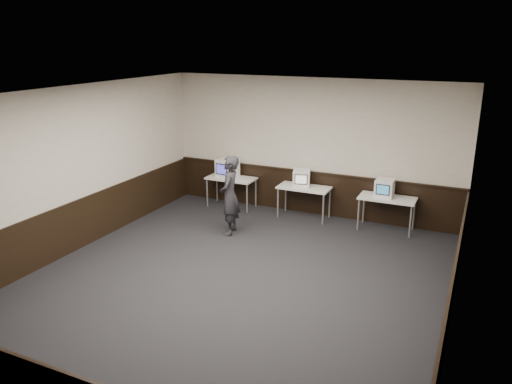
% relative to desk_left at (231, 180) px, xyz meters
% --- Properties ---
extents(floor, '(8.00, 8.00, 0.00)m').
position_rel_desk_left_xyz_m(floor, '(1.90, -3.60, -0.68)').
color(floor, black).
rests_on(floor, ground).
extents(ceiling, '(8.00, 8.00, 0.00)m').
position_rel_desk_left_xyz_m(ceiling, '(1.90, -3.60, 2.52)').
color(ceiling, white).
rests_on(ceiling, back_wall).
extents(back_wall, '(7.00, 0.00, 7.00)m').
position_rel_desk_left_xyz_m(back_wall, '(1.90, 0.40, 0.92)').
color(back_wall, '#BEB6A7').
rests_on(back_wall, ground).
extents(front_wall, '(7.00, 0.00, 7.00)m').
position_rel_desk_left_xyz_m(front_wall, '(1.90, -7.60, 0.92)').
color(front_wall, '#BEB6A7').
rests_on(front_wall, ground).
extents(left_wall, '(0.00, 8.00, 8.00)m').
position_rel_desk_left_xyz_m(left_wall, '(-1.60, -3.60, 0.92)').
color(left_wall, '#BEB6A7').
rests_on(left_wall, ground).
extents(right_wall, '(0.00, 8.00, 8.00)m').
position_rel_desk_left_xyz_m(right_wall, '(5.40, -3.60, 0.92)').
color(right_wall, '#BEB6A7').
rests_on(right_wall, ground).
extents(wainscot_back, '(6.98, 0.04, 1.00)m').
position_rel_desk_left_xyz_m(wainscot_back, '(1.90, 0.38, -0.18)').
color(wainscot_back, black).
rests_on(wainscot_back, back_wall).
extents(wainscot_left, '(0.04, 7.98, 1.00)m').
position_rel_desk_left_xyz_m(wainscot_left, '(-1.58, -3.60, -0.18)').
color(wainscot_left, black).
rests_on(wainscot_left, left_wall).
extents(wainscot_right, '(0.04, 7.98, 1.00)m').
position_rel_desk_left_xyz_m(wainscot_right, '(5.38, -3.60, -0.18)').
color(wainscot_right, black).
rests_on(wainscot_right, right_wall).
extents(wainscot_rail, '(6.98, 0.06, 0.04)m').
position_rel_desk_left_xyz_m(wainscot_rail, '(1.90, 0.36, 0.34)').
color(wainscot_rail, black).
rests_on(wainscot_rail, wainscot_back).
extents(desk_left, '(1.20, 0.60, 0.75)m').
position_rel_desk_left_xyz_m(desk_left, '(0.00, 0.00, 0.00)').
color(desk_left, silver).
rests_on(desk_left, ground).
extents(desk_center, '(1.20, 0.60, 0.75)m').
position_rel_desk_left_xyz_m(desk_center, '(1.90, 0.00, 0.00)').
color(desk_center, silver).
rests_on(desk_center, ground).
extents(desk_right, '(1.20, 0.60, 0.75)m').
position_rel_desk_left_xyz_m(desk_right, '(3.80, 0.00, 0.00)').
color(desk_right, silver).
rests_on(desk_right, ground).
extents(emac_left, '(0.52, 0.54, 0.45)m').
position_rel_desk_left_xyz_m(emac_left, '(-0.11, 0.01, 0.29)').
color(emac_left, white).
rests_on(emac_left, desk_left).
extents(emac_center, '(0.49, 0.50, 0.39)m').
position_rel_desk_left_xyz_m(emac_center, '(1.81, 0.04, 0.26)').
color(emac_center, white).
rests_on(emac_center, desk_center).
extents(emac_right, '(0.39, 0.42, 0.39)m').
position_rel_desk_left_xyz_m(emac_right, '(3.72, 0.03, 0.26)').
color(emac_right, white).
rests_on(emac_right, desk_right).
extents(person, '(0.55, 0.70, 1.71)m').
position_rel_desk_left_xyz_m(person, '(0.80, -1.60, 0.18)').
color(person, '#222227').
rests_on(person, ground).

